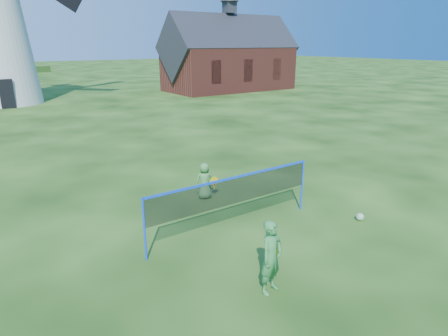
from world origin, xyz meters
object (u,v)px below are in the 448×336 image
badminton_net (234,192)px  player_boy (205,181)px  chapel (229,58)px  player_girl (271,257)px  play_ball (360,217)px

badminton_net → player_boy: badminton_net is taller
chapel → badminton_net: size_ratio=2.71×
chapel → player_girl: (-19.88, -29.32, -2.48)m
chapel → play_ball: bearing=-118.9°
player_girl → player_boy: player_girl is taller
player_boy → play_ball: (2.72, -3.92, -0.48)m
badminton_net → play_ball: size_ratio=22.95×
player_boy → play_ball: bearing=141.0°
chapel → play_ball: (-15.61, -28.30, -3.15)m
player_girl → player_boy: 5.18m
chapel → player_girl: bearing=-124.1°
badminton_net → player_boy: size_ratio=4.27×
player_girl → badminton_net: bearing=55.6°
player_girl → player_boy: size_ratio=1.30×
chapel → player_girl: 35.51m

